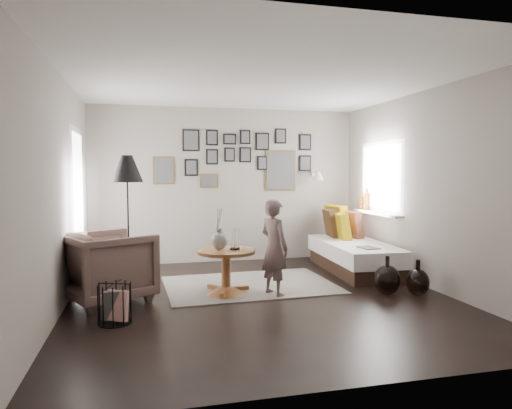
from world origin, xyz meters
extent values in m
plane|color=black|center=(0.00, 0.00, 0.00)|extent=(4.80, 4.80, 0.00)
plane|color=gray|center=(0.00, 2.40, 1.30)|extent=(4.50, 0.00, 4.50)
plane|color=gray|center=(0.00, -2.40, 1.30)|extent=(4.50, 0.00, 4.50)
plane|color=gray|center=(-2.25, 0.00, 1.30)|extent=(0.00, 4.80, 4.80)
plane|color=gray|center=(2.25, 0.00, 1.30)|extent=(0.00, 4.80, 4.80)
plane|color=white|center=(0.00, 0.00, 2.60)|extent=(4.80, 4.80, 0.00)
plane|color=white|center=(-2.23, 1.20, 1.05)|extent=(0.00, 2.14, 2.14)
plane|color=white|center=(-2.23, 1.20, 1.05)|extent=(0.00, 1.88, 1.88)
plane|color=white|center=(-2.23, 1.20, 1.05)|extent=(0.00, 1.93, 1.93)
plane|color=white|center=(2.23, 1.20, 1.45)|extent=(0.00, 1.30, 1.30)
plane|color=white|center=(2.23, 1.20, 1.45)|extent=(0.00, 1.14, 1.14)
cube|color=white|center=(2.17, 1.20, 0.88)|extent=(0.15, 1.32, 0.04)
cylinder|color=#8C4C14|center=(2.17, 1.55, 1.04)|extent=(0.10, 0.10, 0.28)
cylinder|color=#8C4C14|center=(2.17, 1.72, 1.01)|extent=(0.08, 0.08, 0.22)
cube|color=brown|center=(-1.05, 2.38, 1.55)|extent=(0.35, 0.03, 0.45)
cube|color=black|center=(-1.05, 2.37, 1.55)|extent=(0.30, 0.01, 0.40)
cube|color=black|center=(-0.60, 2.38, 2.05)|extent=(0.28, 0.03, 0.36)
cube|color=black|center=(-0.60, 2.37, 2.05)|extent=(0.23, 0.01, 0.31)
cube|color=black|center=(-0.60, 2.38, 1.60)|extent=(0.22, 0.03, 0.28)
cube|color=black|center=(-0.60, 2.37, 1.60)|extent=(0.17, 0.01, 0.23)
cube|color=black|center=(-0.25, 2.38, 2.10)|extent=(0.20, 0.03, 0.26)
cube|color=black|center=(-0.25, 2.37, 2.10)|extent=(0.15, 0.01, 0.21)
cube|color=black|center=(-0.25, 2.38, 1.78)|extent=(0.20, 0.03, 0.26)
cube|color=black|center=(-0.25, 2.37, 1.78)|extent=(0.15, 0.01, 0.21)
cube|color=black|center=(0.05, 2.38, 2.08)|extent=(0.22, 0.03, 0.18)
cube|color=black|center=(0.05, 2.37, 2.08)|extent=(0.17, 0.01, 0.13)
cube|color=black|center=(0.05, 2.38, 1.82)|extent=(0.18, 0.03, 0.24)
cube|color=black|center=(0.05, 2.37, 1.82)|extent=(0.13, 0.01, 0.19)
cube|color=black|center=(0.32, 2.38, 2.12)|extent=(0.18, 0.03, 0.24)
cube|color=black|center=(0.32, 2.37, 2.12)|extent=(0.13, 0.01, 0.19)
cube|color=black|center=(0.32, 2.38, 1.82)|extent=(0.20, 0.03, 0.26)
cube|color=black|center=(0.32, 2.37, 1.82)|extent=(0.15, 0.01, 0.21)
cube|color=black|center=(0.62, 2.38, 2.05)|extent=(0.24, 0.03, 0.30)
cube|color=black|center=(0.62, 2.37, 2.05)|extent=(0.19, 0.01, 0.25)
cube|color=black|center=(0.62, 2.38, 1.68)|extent=(0.18, 0.03, 0.24)
cube|color=black|center=(0.62, 2.37, 1.68)|extent=(0.13, 0.01, 0.19)
cube|color=brown|center=(0.95, 2.38, 1.55)|extent=(0.55, 0.03, 0.70)
cube|color=black|center=(0.95, 2.37, 1.55)|extent=(0.50, 0.01, 0.65)
cube|color=black|center=(0.95, 2.38, 2.15)|extent=(0.20, 0.03, 0.26)
cube|color=black|center=(0.95, 2.37, 2.15)|extent=(0.15, 0.01, 0.21)
cube|color=black|center=(1.40, 2.38, 2.05)|extent=(0.22, 0.03, 0.28)
cube|color=black|center=(1.40, 2.37, 2.05)|extent=(0.17, 0.01, 0.23)
cube|color=black|center=(1.40, 2.38, 1.68)|extent=(0.22, 0.03, 0.28)
cube|color=black|center=(1.40, 2.37, 1.68)|extent=(0.17, 0.01, 0.23)
cube|color=brown|center=(-0.30, 2.38, 1.38)|extent=(0.30, 0.03, 0.24)
cube|color=black|center=(-0.30, 2.37, 1.38)|extent=(0.25, 0.01, 0.19)
cube|color=white|center=(1.55, 2.37, 1.50)|extent=(0.06, 0.04, 0.10)
cylinder|color=white|center=(1.55, 2.25, 1.52)|extent=(0.02, 0.24, 0.02)
cone|color=white|center=(1.55, 2.12, 1.46)|extent=(0.18, 0.18, 0.14)
cube|color=beige|center=(0.00, 0.63, 0.01)|extent=(2.28, 1.63, 0.01)
cone|color=brown|center=(-0.39, 0.24, 0.05)|extent=(0.53, 0.53, 0.10)
cylinder|color=brown|center=(-0.39, 0.24, 0.29)|extent=(0.11, 0.11, 0.41)
cylinder|color=brown|center=(-0.39, 0.24, 0.54)|extent=(0.72, 0.72, 0.04)
ellipsoid|color=black|center=(-0.47, 0.26, 0.68)|extent=(0.20, 0.20, 0.23)
cylinder|color=black|center=(-0.47, 0.26, 0.81)|extent=(0.06, 0.06, 0.04)
cylinder|color=black|center=(-0.28, 0.24, 0.57)|extent=(0.12, 0.12, 0.02)
cube|color=black|center=(1.75, 1.11, 0.11)|extent=(0.88, 1.93, 0.22)
cube|color=white|center=(1.75, 1.11, 0.33)|extent=(0.95, 1.99, 0.24)
cube|color=#A37F09|center=(1.77, 1.89, 0.70)|extent=(0.28, 0.58, 0.55)
cube|color=#3D2513|center=(1.63, 1.79, 0.67)|extent=(0.29, 0.53, 0.50)
cube|color=maroon|center=(1.89, 1.63, 0.66)|extent=(0.34, 0.52, 0.48)
cube|color=#A37F09|center=(1.69, 1.49, 0.65)|extent=(0.27, 0.48, 0.46)
cube|color=black|center=(1.70, 0.56, 0.46)|extent=(0.26, 0.32, 0.02)
imported|color=brown|center=(-1.79, 0.27, 0.41)|extent=(1.22, 1.21, 0.83)
cube|color=white|center=(-1.76, 0.32, 0.48)|extent=(0.51, 0.51, 0.17)
cylinder|color=black|center=(-1.58, 0.91, 0.01)|extent=(0.27, 0.27, 0.03)
cylinder|color=black|center=(-1.58, 0.91, 0.77)|extent=(0.02, 0.02, 1.55)
cone|color=black|center=(-1.58, 0.91, 1.57)|extent=(0.41, 0.41, 0.35)
cube|color=black|center=(-1.67, -0.55, 0.18)|extent=(0.22, 0.09, 0.31)
cube|color=white|center=(-1.64, -0.57, 0.18)|extent=(0.23, 0.18, 0.31)
ellipsoid|color=black|center=(1.55, -0.23, 0.19)|extent=(0.33, 0.33, 0.37)
cylinder|color=black|center=(1.55, -0.23, 0.43)|extent=(0.05, 0.05, 0.11)
ellipsoid|color=black|center=(1.90, -0.35, 0.17)|extent=(0.29, 0.29, 0.33)
cylinder|color=black|center=(1.90, -0.35, 0.39)|extent=(0.05, 0.05, 0.11)
imported|color=#6C5555|center=(0.18, 0.09, 0.60)|extent=(0.45, 0.52, 1.19)
camera|label=1|loc=(-1.36, -5.26, 1.51)|focal=32.00mm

